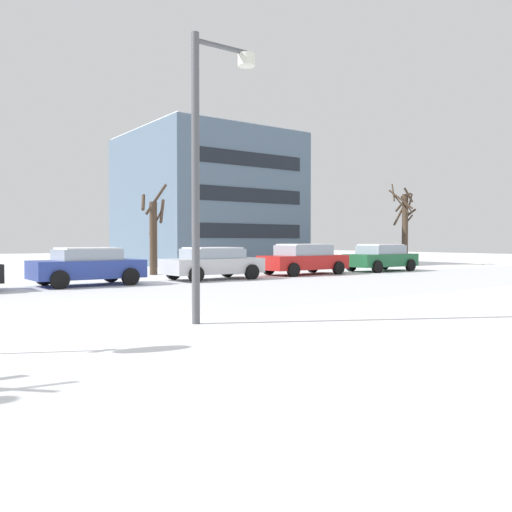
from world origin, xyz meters
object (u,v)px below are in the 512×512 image
parked_car_green (381,257)px  parked_car_silver (213,263)px  street_lamp (206,150)px  parked_car_blue (87,266)px  parked_car_red (304,259)px

parked_car_green → parked_car_silver: bearing=179.9°
street_lamp → parked_car_green: (16.74, 10.07, -2.73)m
street_lamp → parked_car_blue: street_lamp is taller
parked_car_red → parked_car_green: bearing=-2.7°
parked_car_green → parked_car_red: bearing=177.3°
parked_car_silver → parked_car_green: (10.54, -0.01, 0.03)m
parked_car_green → street_lamp: bearing=-149.0°
parked_car_blue → parked_car_red: parked_car_red is taller
street_lamp → parked_car_green: street_lamp is taller
street_lamp → parked_car_green: size_ratio=1.37×
parked_car_silver → parked_car_red: size_ratio=0.94×
parked_car_blue → street_lamp: bearing=-95.2°
parked_car_blue → parked_car_red: 10.54m
parked_car_blue → parked_car_red: (10.54, 0.06, 0.04)m
parked_car_blue → parked_car_silver: (5.27, -0.17, -0.01)m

